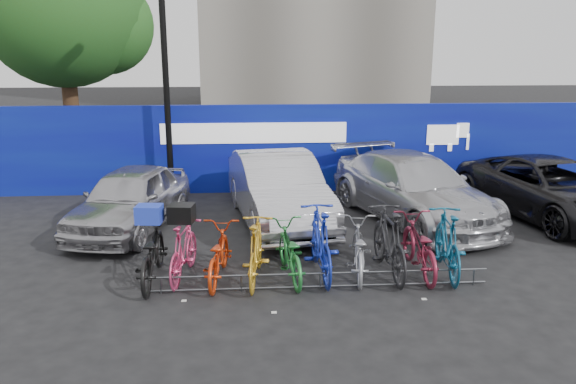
{
  "coord_description": "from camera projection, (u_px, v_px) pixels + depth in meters",
  "views": [
    {
      "loc": [
        -1.12,
        -9.13,
        3.87
      ],
      "look_at": [
        -0.35,
        2.0,
        1.0
      ],
      "focal_mm": 35.0,
      "sensor_mm": 36.0,
      "label": 1
    }
  ],
  "objects": [
    {
      "name": "ground",
      "position": [
        316.0,
        275.0,
        9.86
      ],
      "size": [
        100.0,
        100.0,
        0.0
      ],
      "primitive_type": "plane",
      "color": "black",
      "rests_on": "ground"
    },
    {
      "name": "hoarding",
      "position": [
        291.0,
        148.0,
        15.35
      ],
      "size": [
        22.0,
        0.18,
        2.4
      ],
      "color": "#090A88",
      "rests_on": "ground"
    },
    {
      "name": "tree",
      "position": [
        70.0,
        9.0,
        17.86
      ],
      "size": [
        5.4,
        5.2,
        7.8
      ],
      "color": "#382314",
      "rests_on": "ground"
    },
    {
      "name": "lamppost",
      "position": [
        165.0,
        73.0,
        14.05
      ],
      "size": [
        0.25,
        0.5,
        6.11
      ],
      "color": "black",
      "rests_on": "ground"
    },
    {
      "name": "bike_rack",
      "position": [
        320.0,
        280.0,
        9.24
      ],
      "size": [
        5.6,
        0.03,
        0.3
      ],
      "color": "#595B60",
      "rests_on": "ground"
    },
    {
      "name": "car_0",
      "position": [
        130.0,
        199.0,
        12.19
      ],
      "size": [
        2.48,
        4.3,
        1.38
      ],
      "primitive_type": "imported",
      "rotation": [
        0.0,
        0.0,
        -0.22
      ],
      "color": "#A9A8AD",
      "rests_on": "ground"
    },
    {
      "name": "car_1",
      "position": [
        278.0,
        189.0,
        12.63
      ],
      "size": [
        2.4,
        4.97,
        1.57
      ],
      "primitive_type": "imported",
      "rotation": [
        0.0,
        0.0,
        0.16
      ],
      "color": "silver",
      "rests_on": "ground"
    },
    {
      "name": "car_2",
      "position": [
        413.0,
        188.0,
        12.9
      ],
      "size": [
        3.55,
        5.52,
        1.49
      ],
      "primitive_type": "imported",
      "rotation": [
        0.0,
        0.0,
        0.31
      ],
      "color": "#BBBBC0",
      "rests_on": "ground"
    },
    {
      "name": "car_3",
      "position": [
        551.0,
        189.0,
        13.06
      ],
      "size": [
        3.29,
        5.34,
        1.38
      ],
      "primitive_type": "imported",
      "rotation": [
        0.0,
        0.0,
        0.21
      ],
      "color": "black",
      "rests_on": "ground"
    },
    {
      "name": "bike_0",
      "position": [
        152.0,
        252.0,
        9.47
      ],
      "size": [
        0.69,
        1.99,
        1.05
      ],
      "primitive_type": "imported",
      "rotation": [
        0.0,
        0.0,
        3.14
      ],
      "color": "black",
      "rests_on": "ground"
    },
    {
      "name": "bike_1",
      "position": [
        183.0,
        250.0,
        9.61
      ],
      "size": [
        0.73,
        1.75,
        1.02
      ],
      "primitive_type": "imported",
      "rotation": [
        0.0,
        0.0,
        2.99
      ],
      "color": "#D7386D",
      "rests_on": "ground"
    },
    {
      "name": "bike_2",
      "position": [
        218.0,
        254.0,
        9.53
      ],
      "size": [
        0.81,
        1.85,
        0.94
      ],
      "primitive_type": "imported",
      "rotation": [
        0.0,
        0.0,
        3.03
      ],
      "color": "red",
      "rests_on": "ground"
    },
    {
      "name": "bike_3",
      "position": [
        256.0,
        251.0,
        9.48
      ],
      "size": [
        0.72,
        1.86,
        1.09
      ],
      "primitive_type": "imported",
      "rotation": [
        0.0,
        0.0,
        3.03
      ],
      "color": "gold",
      "rests_on": "ground"
    },
    {
      "name": "bike_4",
      "position": [
        289.0,
        251.0,
        9.63
      ],
      "size": [
        0.86,
        1.89,
        0.96
      ],
      "primitive_type": "imported",
      "rotation": [
        0.0,
        0.0,
        3.27
      ],
      "color": "#247F35",
      "rests_on": "ground"
    },
    {
      "name": "bike_5",
      "position": [
        320.0,
        242.0,
        9.71
      ],
      "size": [
        0.67,
        2.07,
        1.23
      ],
      "primitive_type": "imported",
      "rotation": [
        0.0,
        0.0,
        3.18
      ],
      "color": "#182CAE",
      "rests_on": "ground"
    },
    {
      "name": "bike_6",
      "position": [
        358.0,
        249.0,
        9.77
      ],
      "size": [
        0.89,
        1.89,
        0.96
      ],
      "primitive_type": "imported",
      "rotation": [
        0.0,
        0.0,
        3.0
      ],
      "color": "#93959A",
      "rests_on": "ground"
    },
    {
      "name": "bike_7",
      "position": [
        389.0,
        242.0,
        9.75
      ],
      "size": [
        0.63,
        2.03,
        1.21
      ],
      "primitive_type": "imported",
      "rotation": [
        0.0,
        0.0,
        3.17
      ],
      "color": "#242426",
      "rests_on": "ground"
    },
    {
      "name": "bike_8",
      "position": [
        418.0,
        246.0,
        9.82
      ],
      "size": [
        0.67,
        1.92,
        1.01
      ],
      "primitive_type": "imported",
      "rotation": [
        0.0,
        0.0,
        3.14
      ],
      "color": "maroon",
      "rests_on": "ground"
    },
    {
      "name": "bike_9",
      "position": [
        447.0,
        243.0,
        9.76
      ],
      "size": [
        0.78,
        1.98,
        1.16
      ],
      "primitive_type": "imported",
      "rotation": [
        0.0,
        0.0,
        3.02
      ],
      "color": "#115376",
      "rests_on": "ground"
    },
    {
      "name": "cargo_crate",
      "position": [
        149.0,
        214.0,
        9.31
      ],
      "size": [
        0.45,
        0.36,
        0.3
      ],
      "primitive_type": "cube",
      "rotation": [
        0.0,
        0.0,
        -0.1
      ],
      "color": "#2137C0",
      "rests_on": "bike_0"
    },
    {
      "name": "cargo_topcase",
      "position": [
        182.0,
        213.0,
        9.44
      ],
      "size": [
        0.46,
        0.42,
        0.3
      ],
      "primitive_type": "cube",
      "rotation": [
        0.0,
        0.0,
        -0.14
      ],
      "color": "black",
      "rests_on": "bike_1"
    }
  ]
}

